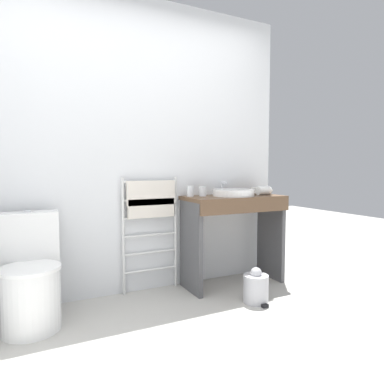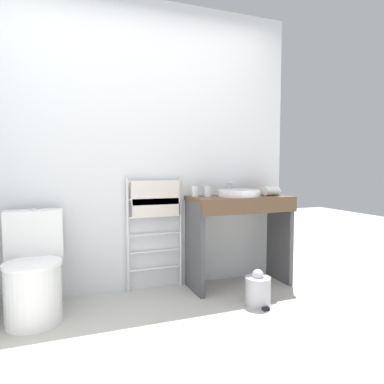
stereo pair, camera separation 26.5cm
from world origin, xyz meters
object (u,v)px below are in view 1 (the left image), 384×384
toilet (30,280)px  hair_dryer (263,190)px  cup_near_wall (190,191)px  cup_near_edge (203,191)px  trash_bin (256,288)px  towel_radiator (151,208)px  sink_basin (233,192)px

toilet → hair_dryer: 2.13m
cup_near_wall → cup_near_edge: 0.12m
toilet → trash_bin: (1.65, -0.36, -0.20)m
hair_dryer → trash_bin: size_ratio=0.63×
towel_radiator → sink_basin: 0.77m
toilet → trash_bin: bearing=-12.2°
sink_basin → cup_near_edge: 0.29m
towel_radiator → cup_near_wall: (0.36, -0.06, 0.14)m
toilet → towel_radiator: 1.10m
towel_radiator → cup_near_wall: bearing=-9.0°
cup_near_edge → sink_basin: bearing=-19.8°
hair_dryer → toilet: bearing=-178.1°
cup_near_wall → trash_bin: 1.00m
cup_near_edge → hair_dryer: size_ratio=0.50×
toilet → towel_radiator: towel_radiator is taller
cup_near_edge → hair_dryer: cup_near_edge is taller
cup_near_wall → trash_bin: bearing=-61.4°
cup_near_wall → hair_dryer: 0.73m
cup_near_edge → trash_bin: size_ratio=0.31×
toilet → towel_radiator: size_ratio=0.77×
trash_bin → toilet: bearing=167.8°
toilet → cup_near_wall: size_ratio=8.26×
toilet → hair_dryer: bearing=1.9°
cup_near_wall → toilet: bearing=-170.8°
cup_near_edge → trash_bin: cup_near_edge is taller
cup_near_edge → trash_bin: bearing=-69.6°
toilet → sink_basin: sink_basin is taller
sink_basin → hair_dryer: (0.33, -0.02, 0.01)m
towel_radiator → trash_bin: 1.11m
cup_near_wall → trash_bin: size_ratio=0.33×
towel_radiator → sink_basin: bearing=-14.1°
sink_basin → cup_near_edge: cup_near_edge is taller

